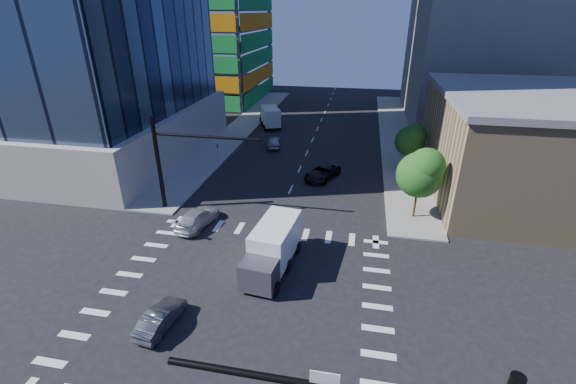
# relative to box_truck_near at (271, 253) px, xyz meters

# --- Properties ---
(ground) EXTENTS (160.00, 160.00, 0.00)m
(ground) POSITION_rel_box_truck_near_xyz_m (-1.21, -3.61, -1.51)
(ground) COLOR black
(ground) RESTS_ON ground
(road_markings) EXTENTS (20.00, 20.00, 0.01)m
(road_markings) POSITION_rel_box_truck_near_xyz_m (-1.21, -3.61, -1.51)
(road_markings) COLOR silver
(road_markings) RESTS_ON ground
(sidewalk_ne) EXTENTS (5.00, 60.00, 0.15)m
(sidewalk_ne) POSITION_rel_box_truck_near_xyz_m (11.29, 36.39, -1.44)
(sidewalk_ne) COLOR gray
(sidewalk_ne) RESTS_ON ground
(sidewalk_nw) EXTENTS (5.00, 60.00, 0.15)m
(sidewalk_nw) POSITION_rel_box_truck_near_xyz_m (-13.71, 36.39, -1.44)
(sidewalk_nw) COLOR gray
(sidewalk_nw) RESTS_ON ground
(commercial_building) EXTENTS (20.50, 22.50, 10.60)m
(commercial_building) POSITION_rel_box_truck_near_xyz_m (23.79, 18.39, 3.80)
(commercial_building) COLOR tan
(commercial_building) RESTS_ON ground
(bg_building_ne) EXTENTS (24.00, 30.00, 28.00)m
(bg_building_ne) POSITION_rel_box_truck_near_xyz_m (25.79, 51.39, 12.49)
(bg_building_ne) COLOR slate
(bg_building_ne) RESTS_ON ground
(signal_mast_nw) EXTENTS (10.20, 0.40, 9.00)m
(signal_mast_nw) POSITION_rel_box_truck_near_xyz_m (-11.21, 7.89, 3.98)
(signal_mast_nw) COLOR black
(signal_mast_nw) RESTS_ON sidewalk_nw
(tree_south) EXTENTS (4.16, 4.16, 6.82)m
(tree_south) POSITION_rel_box_truck_near_xyz_m (11.42, 10.30, 3.18)
(tree_south) COLOR #382316
(tree_south) RESTS_ON sidewalk_ne
(tree_north) EXTENTS (3.54, 3.52, 5.78)m
(tree_north) POSITION_rel_box_truck_near_xyz_m (11.72, 22.30, 2.48)
(tree_north) COLOR #382316
(tree_north) RESTS_ON sidewalk_ne
(car_nb_far) EXTENTS (4.35, 5.94, 1.50)m
(car_nb_far) POSITION_rel_box_truck_near_xyz_m (1.82, 18.02, -0.76)
(car_nb_far) COLOR black
(car_nb_far) RESTS_ON ground
(car_sb_near) EXTENTS (3.04, 5.60, 1.54)m
(car_sb_near) POSITION_rel_box_truck_near_xyz_m (-8.07, 5.22, -0.74)
(car_sb_near) COLOR silver
(car_sb_near) RESTS_ON ground
(car_sb_mid) EXTENTS (2.81, 4.83, 1.54)m
(car_sb_mid) POSITION_rel_box_truck_near_xyz_m (-6.25, 28.09, -0.74)
(car_sb_mid) COLOR #A1A2A9
(car_sb_mid) RESTS_ON ground
(car_sb_cross) EXTENTS (1.85, 4.11, 1.31)m
(car_sb_cross) POSITION_rel_box_truck_near_xyz_m (-5.37, -6.88, -0.86)
(car_sb_cross) COLOR #525357
(car_sb_cross) RESTS_ON ground
(box_truck_near) EXTENTS (3.50, 6.79, 3.42)m
(box_truck_near) POSITION_rel_box_truck_near_xyz_m (0.00, 0.00, 0.00)
(box_truck_near) COLOR black
(box_truck_near) RESTS_ON ground
(box_truck_far) EXTENTS (4.91, 6.88, 3.32)m
(box_truck_far) POSITION_rel_box_truck_near_xyz_m (-9.30, 38.58, -0.04)
(box_truck_far) COLOR black
(box_truck_far) RESTS_ON ground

